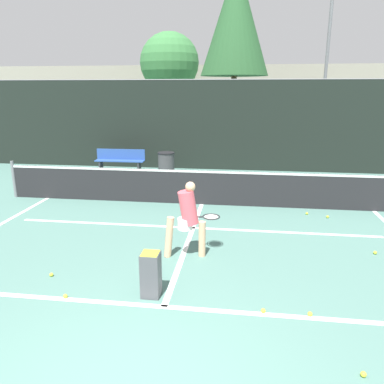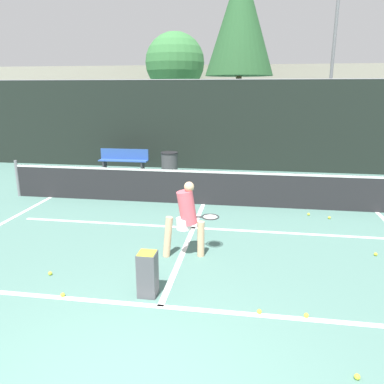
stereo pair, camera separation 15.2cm
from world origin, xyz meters
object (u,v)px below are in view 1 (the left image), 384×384
at_px(trash_bin, 166,164).
at_px(courtside_bench, 120,159).
at_px(ball_hopper, 151,273).
at_px(parked_car, 189,141).
at_px(player_practicing, 188,217).

bearing_deg(trash_bin, courtside_bench, 170.88).
xyz_separation_m(ball_hopper, parked_car, (-1.31, 13.42, 0.19)).
height_order(player_practicing, trash_bin, player_practicing).
bearing_deg(player_practicing, ball_hopper, -113.62).
bearing_deg(courtside_bench, parked_car, 67.21).
relative_size(player_practicing, parked_car, 0.35).
distance_m(player_practicing, trash_bin, 7.02).
relative_size(player_practicing, trash_bin, 1.73).
height_order(courtside_bench, parked_car, parked_car).
xyz_separation_m(trash_bin, parked_car, (0.12, 5.18, 0.14)).
relative_size(courtside_bench, trash_bin, 2.24).
bearing_deg(courtside_bench, ball_hopper, -69.86).
bearing_deg(parked_car, ball_hopper, -84.43).
relative_size(player_practicing, courtside_bench, 0.78).
height_order(player_practicing, parked_car, player_practicing).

